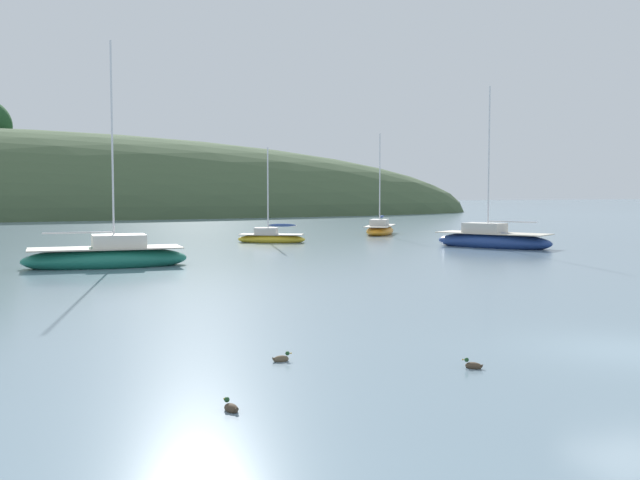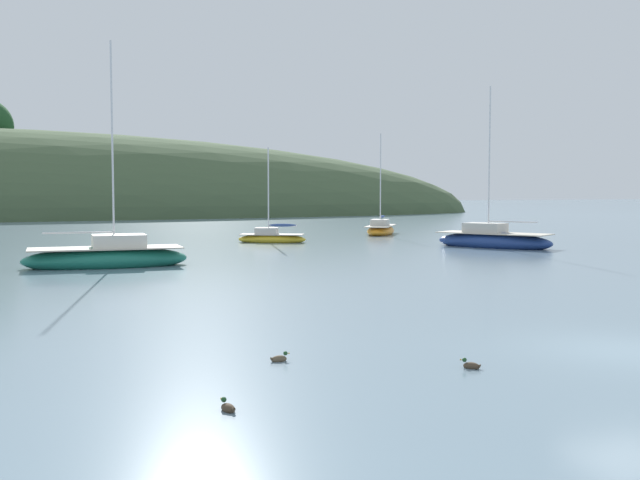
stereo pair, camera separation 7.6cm
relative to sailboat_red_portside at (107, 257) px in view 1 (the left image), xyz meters
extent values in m
plane|color=slate|center=(9.31, -22.94, -0.44)|extent=(400.00, 400.00, 0.00)
ellipsoid|color=#196B56|center=(-0.06, 0.00, -0.11)|extent=(7.41, 2.59, 1.18)
cube|color=beige|center=(-0.06, 0.00, 0.42)|extent=(6.82, 2.39, 0.06)
cube|color=silver|center=(0.54, -0.01, 0.72)|extent=(2.38, 1.66, 0.61)
cylinder|color=silver|center=(0.31, 0.00, 5.11)|extent=(0.09, 0.09, 9.39)
cylinder|color=silver|center=(-1.24, 0.01, 1.15)|extent=(3.10, 0.10, 0.07)
ellipsoid|color=navy|center=(23.18, 4.16, -0.12)|extent=(6.14, 7.54, 1.18)
cube|color=beige|center=(23.18, 4.16, 0.42)|extent=(5.65, 6.94, 0.06)
cube|color=beige|center=(22.85, 4.65, 0.72)|extent=(2.66, 2.87, 0.61)
cylinder|color=silver|center=(22.97, 4.47, 4.88)|extent=(0.09, 0.09, 8.92)
cylinder|color=silver|center=(23.82, 3.17, 1.15)|extent=(1.76, 2.63, 0.07)
ellipsoid|color=orange|center=(22.23, 18.76, -0.19)|extent=(4.74, 5.91, 0.92)
cube|color=beige|center=(22.23, 18.76, 0.23)|extent=(4.36, 5.44, 0.06)
cube|color=beige|center=(21.98, 18.37, 0.49)|extent=(2.06, 2.24, 0.52)
cylinder|color=silver|center=(22.08, 18.52, 3.81)|extent=(0.09, 0.09, 7.17)
cylinder|color=silver|center=(22.72, 19.54, 0.87)|extent=(1.35, 2.08, 0.07)
ellipsoid|color=#2D4784|center=(22.72, 19.54, 0.92)|extent=(1.41, 2.07, 0.20)
ellipsoid|color=gold|center=(11.63, 12.88, -0.24)|extent=(4.76, 3.39, 0.73)
cube|color=beige|center=(11.63, 12.88, 0.09)|extent=(4.38, 3.12, 0.06)
cube|color=beige|center=(11.30, 13.04, 0.31)|extent=(1.75, 1.54, 0.45)
cylinder|color=silver|center=(11.42, 12.98, 2.97)|extent=(0.09, 0.09, 5.77)
cylinder|color=silver|center=(12.28, 12.56, 0.66)|extent=(1.74, 0.91, 0.07)
ellipsoid|color=#2D4784|center=(12.28, 12.56, 0.71)|extent=(1.73, 0.99, 0.20)
ellipsoid|color=brown|center=(1.75, -21.32, -0.40)|extent=(0.35, 0.21, 0.16)
sphere|color=#1E4723|center=(1.89, -21.31, -0.28)|extent=(0.09, 0.09, 0.09)
cone|color=gold|center=(1.96, -21.31, -0.29)|extent=(0.05, 0.04, 0.04)
cone|color=brown|center=(1.60, -21.33, -0.36)|extent=(0.08, 0.08, 0.08)
ellipsoid|color=#473828|center=(5.17, -23.23, -0.40)|extent=(0.36, 0.38, 0.16)
sphere|color=#1E4723|center=(5.07, -23.12, -0.28)|extent=(0.09, 0.09, 0.09)
cone|color=gold|center=(5.03, -23.07, -0.29)|extent=(0.06, 0.06, 0.04)
cone|color=#473828|center=(5.27, -23.35, -0.36)|extent=(0.10, 0.10, 0.08)
ellipsoid|color=#473828|center=(-0.06, -24.48, -0.40)|extent=(0.26, 0.38, 0.16)
sphere|color=#1E4723|center=(-0.10, -24.35, -0.28)|extent=(0.09, 0.09, 0.09)
cone|color=gold|center=(-0.12, -24.28, -0.29)|extent=(0.05, 0.05, 0.04)
cone|color=#473828|center=(-0.02, -24.63, -0.36)|extent=(0.09, 0.09, 0.08)
camera|label=1|loc=(-2.90, -36.44, 3.13)|focal=43.41mm
camera|label=2|loc=(-2.83, -36.46, 3.13)|focal=43.41mm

